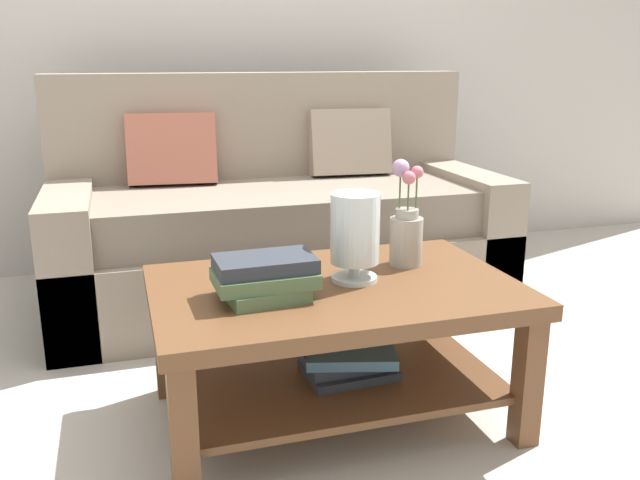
{
  "coord_description": "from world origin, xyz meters",
  "views": [
    {
      "loc": [
        -0.61,
        -2.12,
        1.14
      ],
      "look_at": [
        -0.0,
        -0.12,
        0.56
      ],
      "focal_mm": 37.43,
      "sensor_mm": 36.0,
      "label": 1
    }
  ],
  "objects_px": {
    "couch": "(277,225)",
    "coffee_table": "(335,323)",
    "book_stack_main": "(264,277)",
    "glass_hurricane_vase": "(355,232)",
    "flower_pitcher": "(406,229)"
  },
  "relations": [
    {
      "from": "couch",
      "to": "book_stack_main",
      "type": "distance_m",
      "value": 1.25
    },
    {
      "from": "couch",
      "to": "coffee_table",
      "type": "distance_m",
      "value": 1.15
    },
    {
      "from": "flower_pitcher",
      "to": "glass_hurricane_vase",
      "type": "bearing_deg",
      "value": -154.28
    },
    {
      "from": "flower_pitcher",
      "to": "coffee_table",
      "type": "bearing_deg",
      "value": -157.51
    },
    {
      "from": "couch",
      "to": "glass_hurricane_vase",
      "type": "distance_m",
      "value": 1.16
    },
    {
      "from": "glass_hurricane_vase",
      "to": "flower_pitcher",
      "type": "xyz_separation_m",
      "value": [
        0.22,
        0.11,
        -0.03
      ]
    },
    {
      "from": "coffee_table",
      "to": "flower_pitcher",
      "type": "xyz_separation_m",
      "value": [
        0.29,
        0.12,
        0.25
      ]
    },
    {
      "from": "book_stack_main",
      "to": "couch",
      "type": "bearing_deg",
      "value": 74.88
    },
    {
      "from": "book_stack_main",
      "to": "glass_hurricane_vase",
      "type": "distance_m",
      "value": 0.32
    },
    {
      "from": "book_stack_main",
      "to": "glass_hurricane_vase",
      "type": "bearing_deg",
      "value": 12.72
    },
    {
      "from": "book_stack_main",
      "to": "flower_pitcher",
      "type": "distance_m",
      "value": 0.55
    },
    {
      "from": "couch",
      "to": "flower_pitcher",
      "type": "bearing_deg",
      "value": -79.11
    },
    {
      "from": "coffee_table",
      "to": "glass_hurricane_vase",
      "type": "relative_size",
      "value": 4.03
    },
    {
      "from": "glass_hurricane_vase",
      "to": "book_stack_main",
      "type": "bearing_deg",
      "value": -167.28
    },
    {
      "from": "couch",
      "to": "glass_hurricane_vase",
      "type": "bearing_deg",
      "value": -91.17
    }
  ]
}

